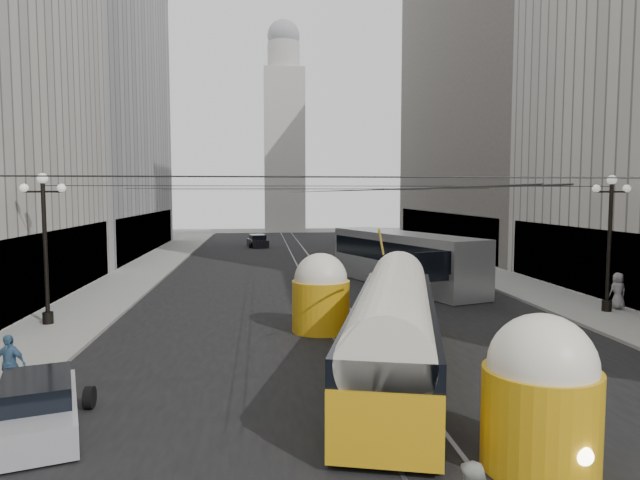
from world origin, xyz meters
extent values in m
cube|color=black|center=(0.00, 32.50, 0.00)|extent=(20.00, 85.00, 0.02)
cube|color=gray|center=(-12.00, 36.00, 0.07)|extent=(4.00, 72.00, 0.15)
cube|color=gray|center=(12.00, 36.00, 0.07)|extent=(4.00, 72.00, 0.15)
cube|color=gray|center=(-0.75, 32.50, 0.00)|extent=(0.12, 85.00, 0.04)
cube|color=gray|center=(0.75, 32.50, 0.00)|extent=(0.12, 85.00, 0.04)
cube|color=black|center=(-14.05, 24.00, 2.00)|extent=(0.10, 18.00, 3.60)
cube|color=#999999|center=(-20.00, 48.00, 14.00)|extent=(12.00, 28.00, 28.00)
cube|color=black|center=(-14.05, 48.00, 2.00)|extent=(0.10, 25.20, 3.60)
cube|color=black|center=(14.05, 22.00, 2.00)|extent=(0.10, 18.00, 3.60)
cube|color=#514C47|center=(20.00, 48.00, 16.00)|extent=(12.00, 32.00, 32.00)
cube|color=black|center=(14.05, 48.00, 2.00)|extent=(0.10, 28.80, 3.60)
cube|color=#B2AFA8|center=(0.00, 80.00, 12.00)|extent=(6.00, 6.00, 24.00)
cylinder|color=#B2AFA8|center=(0.00, 80.00, 26.00)|extent=(4.80, 4.80, 4.00)
sphere|color=gray|center=(0.00, 80.00, 28.96)|extent=(4.80, 4.80, 4.80)
cylinder|color=black|center=(-12.60, 18.00, 3.15)|extent=(0.18, 0.18, 6.00)
cylinder|color=black|center=(-12.60, 18.00, 0.40)|extent=(0.44, 0.44, 0.50)
cylinder|color=black|center=(-12.60, 18.00, 5.75)|extent=(1.60, 0.08, 0.08)
sphere|color=white|center=(-12.60, 18.00, 6.30)|extent=(0.44, 0.44, 0.44)
sphere|color=white|center=(-13.35, 18.00, 5.90)|extent=(0.36, 0.36, 0.36)
sphere|color=white|center=(-11.85, 18.00, 5.90)|extent=(0.36, 0.36, 0.36)
cylinder|color=black|center=(12.60, 18.00, 3.15)|extent=(0.18, 0.18, 6.00)
cylinder|color=black|center=(12.60, 18.00, 0.40)|extent=(0.44, 0.44, 0.50)
cylinder|color=black|center=(12.60, 18.00, 5.75)|extent=(1.60, 0.08, 0.08)
sphere|color=white|center=(12.60, 18.00, 6.30)|extent=(0.44, 0.44, 0.44)
sphere|color=white|center=(11.85, 18.00, 5.90)|extent=(0.36, 0.36, 0.36)
sphere|color=white|center=(13.35, 18.00, 5.90)|extent=(0.36, 0.36, 0.36)
cylinder|color=black|center=(0.00, 4.00, 6.00)|extent=(25.00, 0.03, 0.03)
cylinder|color=black|center=(0.00, 18.00, 6.00)|extent=(25.00, 0.03, 0.03)
cylinder|color=black|center=(0.00, 32.00, 6.00)|extent=(25.00, 0.03, 0.03)
cylinder|color=black|center=(0.00, 46.00, 6.00)|extent=(25.00, 0.03, 0.03)
cylinder|color=black|center=(0.00, 36.00, 5.80)|extent=(0.03, 72.00, 0.03)
cylinder|color=black|center=(0.40, 36.00, 5.80)|extent=(0.03, 72.00, 0.03)
cube|color=#C89211|center=(0.50, 10.02, 0.96)|extent=(5.61, 12.97, 1.55)
cube|color=black|center=(0.50, 10.02, 0.23)|extent=(5.51, 12.60, 0.27)
cube|color=black|center=(0.50, 10.02, 1.97)|extent=(5.58, 12.79, 0.78)
cylinder|color=silver|center=(0.50, 10.02, 2.24)|extent=(5.30, 12.72, 2.10)
cylinder|color=#C89211|center=(2.13, 3.94, 1.05)|extent=(2.38, 2.38, 2.10)
sphere|color=silver|center=(2.13, 3.94, 2.15)|extent=(2.19, 2.19, 2.19)
cylinder|color=#C89211|center=(-1.13, 16.11, 1.05)|extent=(2.38, 2.38, 2.10)
sphere|color=silver|center=(-1.13, 16.11, 2.15)|extent=(2.19, 2.19, 2.19)
sphere|color=#FFF2BF|center=(2.43, 2.83, 0.78)|extent=(0.36, 0.36, 0.36)
cube|color=#A4A6A9|center=(5.05, 26.87, 1.66)|extent=(6.91, 13.03, 3.22)
cube|color=black|center=(5.05, 26.87, 2.20)|extent=(6.78, 12.61, 1.18)
cube|color=black|center=(5.05, 20.48, 2.04)|extent=(2.36, 0.94, 1.50)
cylinder|color=black|center=(3.71, 22.56, 0.54)|extent=(0.30, 1.07, 1.07)
cylinder|color=black|center=(6.39, 22.56, 0.54)|extent=(0.30, 1.07, 1.07)
cylinder|color=black|center=(3.71, 31.19, 0.54)|extent=(0.30, 1.07, 1.07)
cylinder|color=black|center=(6.39, 31.19, 0.54)|extent=(0.30, 1.07, 1.07)
cube|color=silver|center=(-8.88, 6.86, 0.45)|extent=(2.97, 4.54, 0.75)
cube|color=black|center=(-8.88, 6.86, 0.98)|extent=(2.17, 2.68, 0.71)
cylinder|color=black|center=(-8.10, 5.43, 0.30)|extent=(0.22, 0.60, 0.60)
cylinder|color=black|center=(-9.66, 8.29, 0.30)|extent=(0.22, 0.60, 0.60)
cylinder|color=black|center=(-8.10, 8.29, 0.30)|extent=(0.22, 0.60, 0.60)
cube|color=silver|center=(4.93, 44.52, 0.53)|extent=(2.37, 5.14, 0.89)
cube|color=black|center=(4.93, 44.52, 1.17)|extent=(1.98, 2.87, 0.84)
cylinder|color=black|center=(4.00, 42.81, 0.36)|extent=(0.22, 0.71, 0.71)
cylinder|color=black|center=(5.86, 42.81, 0.36)|extent=(0.22, 0.71, 0.71)
cylinder|color=black|center=(4.00, 46.23, 0.36)|extent=(0.22, 0.71, 0.71)
cylinder|color=black|center=(5.86, 46.23, 0.36)|extent=(0.22, 0.71, 0.71)
cube|color=black|center=(-3.95, 53.70, 0.44)|extent=(2.42, 4.38, 0.73)
cube|color=black|center=(-3.95, 53.70, 0.96)|extent=(1.88, 2.51, 0.69)
cylinder|color=black|center=(-4.71, 52.30, 0.29)|extent=(0.22, 0.59, 0.59)
cylinder|color=black|center=(-3.18, 52.30, 0.29)|extent=(0.22, 0.59, 0.59)
cylinder|color=black|center=(-4.71, 55.11, 0.29)|extent=(0.22, 0.59, 0.59)
cylinder|color=black|center=(-3.18, 55.11, 0.29)|extent=(0.22, 0.59, 0.59)
imported|color=gray|center=(13.41, 18.42, 1.03)|extent=(0.91, 0.61, 1.75)
imported|color=#3E6388|center=(-10.50, 9.24, 0.99)|extent=(1.09, 0.78, 1.67)
camera|label=1|loc=(-3.55, -6.91, 5.69)|focal=32.00mm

